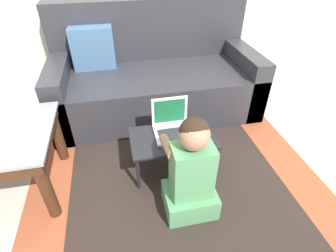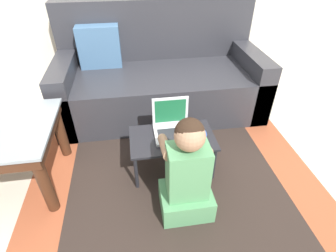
{
  "view_description": "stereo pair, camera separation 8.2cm",
  "coord_description": "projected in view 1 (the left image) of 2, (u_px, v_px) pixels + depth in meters",
  "views": [
    {
      "loc": [
        -0.27,
        -1.2,
        1.39
      ],
      "look_at": [
        0.02,
        0.18,
        0.35
      ],
      "focal_mm": 28.0,
      "sensor_mm": 36.0,
      "label": 1
    },
    {
      "loc": [
        -0.19,
        -1.21,
        1.39
      ],
      "look_at": [
        0.02,
        0.18,
        0.35
      ],
      "focal_mm": 28.0,
      "sensor_mm": 36.0,
      "label": 2
    }
  ],
  "objects": [
    {
      "name": "laptop_desk",
      "position": [
        173.0,
        141.0,
        1.77
      ],
      "size": [
        0.57,
        0.34,
        0.29
      ],
      "color": "black",
      "rests_on": "ground_plane"
    },
    {
      "name": "couch",
      "position": [
        154.0,
        77.0,
        2.43
      ],
      "size": [
        1.79,
        0.86,
        0.94
      ],
      "color": "#2D2D33",
      "rests_on": "ground_plane"
    },
    {
      "name": "area_rug",
      "position": [
        178.0,
        186.0,
        1.78
      ],
      "size": [
        1.98,
        1.82,
        0.01
      ],
      "color": "#9E4C2D",
      "rests_on": "ground_plane"
    },
    {
      "name": "computer_mouse",
      "position": [
        202.0,
        132.0,
        1.76
      ],
      "size": [
        0.06,
        0.1,
        0.04
      ],
      "color": "#234CB2",
      "rests_on": "laptop_desk"
    },
    {
      "name": "laptop",
      "position": [
        172.0,
        128.0,
        1.77
      ],
      "size": [
        0.25,
        0.22,
        0.23
      ],
      "color": "silver",
      "rests_on": "laptop_desk"
    },
    {
      "name": "ground_plane",
      "position": [
        170.0,
        182.0,
        1.81
      ],
      "size": [
        16.0,
        16.0,
        0.0
      ],
      "primitive_type": "plane",
      "color": "beige"
    },
    {
      "name": "person_seated",
      "position": [
        191.0,
        173.0,
        1.47
      ],
      "size": [
        0.3,
        0.39,
        0.67
      ],
      "color": "#518E5B",
      "rests_on": "ground_plane"
    }
  ]
}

